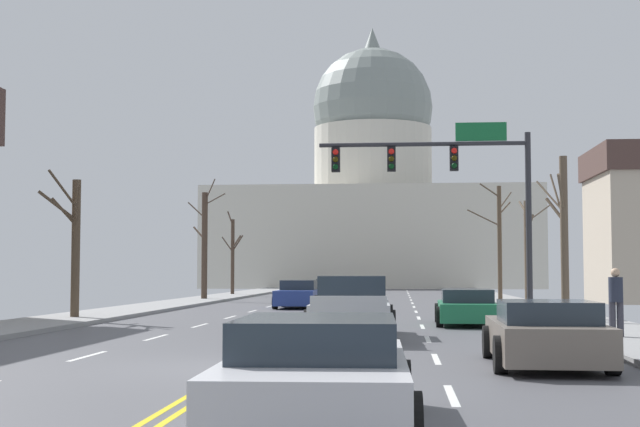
{
  "coord_description": "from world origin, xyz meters",
  "views": [
    {
      "loc": [
        2.78,
        -16.08,
        1.72
      ],
      "look_at": [
        -0.98,
        27.23,
        4.49
      ],
      "focal_mm": 50.89,
      "sensor_mm": 36.0,
      "label": 1
    }
  ],
  "objects_px": {
    "sedan_oncoming_02": "(328,288)",
    "sedan_oncoming_01": "(322,291)",
    "sedan_near_03": "(318,377)",
    "pedestrian_00": "(616,298)",
    "sedan_near_02": "(545,335)",
    "sedan_oncoming_00": "(299,295)",
    "signal_gantry": "(453,175)",
    "street_lamp_right": "(636,123)",
    "sedan_near_00": "(467,308)",
    "pickup_truck_near_01": "(352,310)"
  },
  "relations": [
    {
      "from": "sedan_oncoming_02",
      "to": "sedan_oncoming_01",
      "type": "bearing_deg",
      "value": -87.47
    },
    {
      "from": "sedan_oncoming_01",
      "to": "sedan_oncoming_02",
      "type": "bearing_deg",
      "value": 92.53
    },
    {
      "from": "sedan_oncoming_01",
      "to": "sedan_near_03",
      "type": "bearing_deg",
      "value": -85.25
    },
    {
      "from": "sedan_near_03",
      "to": "pedestrian_00",
      "type": "relative_size",
      "value": 2.86
    },
    {
      "from": "sedan_near_02",
      "to": "sedan_oncoming_00",
      "type": "bearing_deg",
      "value": 105.98
    },
    {
      "from": "signal_gantry",
      "to": "street_lamp_right",
      "type": "bearing_deg",
      "value": -77.41
    },
    {
      "from": "sedan_oncoming_00",
      "to": "pedestrian_00",
      "type": "xyz_separation_m",
      "value": [
        9.91,
        -19.81,
        0.45
      ]
    },
    {
      "from": "street_lamp_right",
      "to": "sedan_oncoming_00",
      "type": "xyz_separation_m",
      "value": [
        -9.85,
        22.27,
        -4.33
      ]
    },
    {
      "from": "sedan_near_00",
      "to": "sedan_near_03",
      "type": "xyz_separation_m",
      "value": [
        -3.03,
        -19.75,
        0.04
      ]
    },
    {
      "from": "sedan_oncoming_00",
      "to": "pedestrian_00",
      "type": "bearing_deg",
      "value": -63.42
    },
    {
      "from": "pickup_truck_near_01",
      "to": "sedan_oncoming_02",
      "type": "xyz_separation_m",
      "value": [
        -3.58,
        38.01,
        -0.15
      ]
    },
    {
      "from": "sedan_near_02",
      "to": "sedan_oncoming_01",
      "type": "bearing_deg",
      "value": 101.23
    },
    {
      "from": "pickup_truck_near_01",
      "to": "sedan_oncoming_00",
      "type": "height_order",
      "value": "pickup_truck_near_01"
    },
    {
      "from": "signal_gantry",
      "to": "sedan_oncoming_01",
      "type": "relative_size",
      "value": 1.75
    },
    {
      "from": "sedan_near_00",
      "to": "sedan_near_03",
      "type": "distance_m",
      "value": 19.98
    },
    {
      "from": "signal_gantry",
      "to": "pickup_truck_near_01",
      "type": "bearing_deg",
      "value": -107.38
    },
    {
      "from": "sedan_near_03",
      "to": "sedan_oncoming_01",
      "type": "bearing_deg",
      "value": 94.75
    },
    {
      "from": "sedan_near_03",
      "to": "sedan_oncoming_02",
      "type": "height_order",
      "value": "sedan_near_03"
    },
    {
      "from": "sedan_near_02",
      "to": "sedan_near_03",
      "type": "relative_size",
      "value": 0.96
    },
    {
      "from": "signal_gantry",
      "to": "sedan_oncoming_00",
      "type": "distance_m",
      "value": 11.66
    },
    {
      "from": "sedan_near_03",
      "to": "sedan_oncoming_02",
      "type": "relative_size",
      "value": 1.08
    },
    {
      "from": "signal_gantry",
      "to": "sedan_near_03",
      "type": "bearing_deg",
      "value": -96.82
    },
    {
      "from": "sedan_oncoming_01",
      "to": "pedestrian_00",
      "type": "height_order",
      "value": "pedestrian_00"
    },
    {
      "from": "sedan_near_02",
      "to": "sedan_oncoming_02",
      "type": "distance_m",
      "value": 45.43
    },
    {
      "from": "sedan_oncoming_01",
      "to": "sedan_oncoming_02",
      "type": "distance_m",
      "value": 9.42
    },
    {
      "from": "sedan_near_02",
      "to": "pedestrian_00",
      "type": "relative_size",
      "value": 2.74
    },
    {
      "from": "street_lamp_right",
      "to": "sedan_oncoming_02",
      "type": "distance_m",
      "value": 42.95
    },
    {
      "from": "sedan_near_00",
      "to": "street_lamp_right",
      "type": "bearing_deg",
      "value": -72.25
    },
    {
      "from": "street_lamp_right",
      "to": "pickup_truck_near_01",
      "type": "height_order",
      "value": "street_lamp_right"
    },
    {
      "from": "street_lamp_right",
      "to": "pedestrian_00",
      "type": "bearing_deg",
      "value": 88.64
    },
    {
      "from": "sedan_near_03",
      "to": "sedan_oncoming_02",
      "type": "xyz_separation_m",
      "value": [
        -3.94,
        51.92,
        -0.03
      ]
    },
    {
      "from": "sedan_oncoming_01",
      "to": "signal_gantry",
      "type": "bearing_deg",
      "value": -70.45
    },
    {
      "from": "sedan_oncoming_01",
      "to": "sedan_near_00",
      "type": "bearing_deg",
      "value": -73.91
    },
    {
      "from": "pickup_truck_near_01",
      "to": "sedan_near_02",
      "type": "xyz_separation_m",
      "value": [
        3.86,
        -6.81,
        -0.14
      ]
    },
    {
      "from": "pickup_truck_near_01",
      "to": "sedan_near_00",
      "type": "bearing_deg",
      "value": 59.86
    },
    {
      "from": "sedan_near_03",
      "to": "street_lamp_right",
      "type": "bearing_deg",
      "value": 59.8
    },
    {
      "from": "pickup_truck_near_01",
      "to": "sedan_oncoming_01",
      "type": "relative_size",
      "value": 1.27
    },
    {
      "from": "sedan_near_02",
      "to": "sedan_near_03",
      "type": "xyz_separation_m",
      "value": [
        -3.5,
        -7.1,
        0.02
      ]
    },
    {
      "from": "signal_gantry",
      "to": "sedan_near_00",
      "type": "relative_size",
      "value": 1.73
    },
    {
      "from": "signal_gantry",
      "to": "street_lamp_right",
      "type": "height_order",
      "value": "street_lamp_right"
    },
    {
      "from": "sedan_near_00",
      "to": "sedan_near_02",
      "type": "bearing_deg",
      "value": -87.88
    },
    {
      "from": "pickup_truck_near_01",
      "to": "sedan_oncoming_00",
      "type": "xyz_separation_m",
      "value": [
        -3.46,
        18.74,
        -0.1
      ]
    },
    {
      "from": "signal_gantry",
      "to": "pickup_truck_near_01",
      "type": "distance_m",
      "value": 11.88
    },
    {
      "from": "street_lamp_right",
      "to": "sedan_oncoming_00",
      "type": "distance_m",
      "value": 24.74
    },
    {
      "from": "street_lamp_right",
      "to": "sedan_near_00",
      "type": "distance_m",
      "value": 10.78
    },
    {
      "from": "sedan_near_00",
      "to": "signal_gantry",
      "type": "bearing_deg",
      "value": 91.5
    },
    {
      "from": "signal_gantry",
      "to": "pickup_truck_near_01",
      "type": "xyz_separation_m",
      "value": [
        -3.27,
        -10.46,
        -4.59
      ]
    },
    {
      "from": "sedan_oncoming_00",
      "to": "sedan_oncoming_01",
      "type": "height_order",
      "value": "sedan_oncoming_00"
    },
    {
      "from": "street_lamp_right",
      "to": "sedan_near_02",
      "type": "xyz_separation_m",
      "value": [
        -2.54,
        -3.27,
        -4.37
      ]
    },
    {
      "from": "pickup_truck_near_01",
      "to": "street_lamp_right",
      "type": "bearing_deg",
      "value": -28.94
    }
  ]
}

